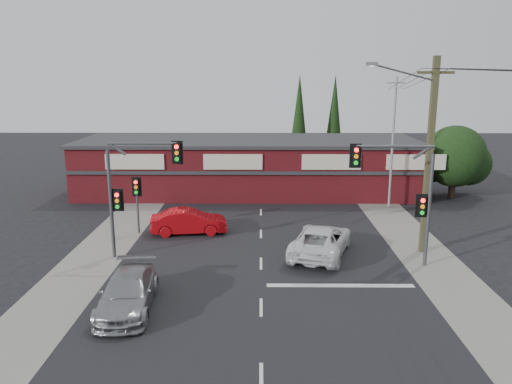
{
  "coord_description": "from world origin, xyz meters",
  "views": [
    {
      "loc": [
        -0.04,
        -22.02,
        9.0
      ],
      "look_at": [
        -0.26,
        3.0,
        3.2
      ],
      "focal_mm": 35.0,
      "sensor_mm": 36.0,
      "label": 1
    }
  ],
  "objects_px": {
    "white_suv": "(321,240)",
    "utility_pole": "(427,150)",
    "shop_building": "(248,165)",
    "red_sedan": "(189,221)",
    "silver_suv": "(128,292)"
  },
  "relations": [
    {
      "from": "silver_suv",
      "to": "utility_pole",
      "type": "distance_m",
      "value": 15.94
    },
    {
      "from": "silver_suv",
      "to": "shop_building",
      "type": "bearing_deg",
      "value": 74.18
    },
    {
      "from": "red_sedan",
      "to": "utility_pole",
      "type": "xyz_separation_m",
      "value": [
        12.59,
        -3.01,
        4.67
      ]
    },
    {
      "from": "white_suv",
      "to": "shop_building",
      "type": "relative_size",
      "value": 0.2
    },
    {
      "from": "silver_suv",
      "to": "utility_pole",
      "type": "xyz_separation_m",
      "value": [
        13.63,
        6.81,
        4.68
      ]
    },
    {
      "from": "white_suv",
      "to": "silver_suv",
      "type": "xyz_separation_m",
      "value": [
        -8.36,
        -6.33,
        -0.05
      ]
    },
    {
      "from": "silver_suv",
      "to": "white_suv",
      "type": "bearing_deg",
      "value": 32.91
    },
    {
      "from": "red_sedan",
      "to": "utility_pole",
      "type": "height_order",
      "value": "utility_pole"
    },
    {
      "from": "shop_building",
      "to": "red_sedan",
      "type": "bearing_deg",
      "value": -106.38
    },
    {
      "from": "white_suv",
      "to": "silver_suv",
      "type": "distance_m",
      "value": 10.48
    },
    {
      "from": "white_suv",
      "to": "utility_pole",
      "type": "height_order",
      "value": "utility_pole"
    },
    {
      "from": "shop_building",
      "to": "utility_pole",
      "type": "height_order",
      "value": "utility_pole"
    },
    {
      "from": "white_suv",
      "to": "utility_pole",
      "type": "distance_m",
      "value": 7.03
    },
    {
      "from": "white_suv",
      "to": "red_sedan",
      "type": "bearing_deg",
      "value": -8.0
    },
    {
      "from": "white_suv",
      "to": "silver_suv",
      "type": "height_order",
      "value": "white_suv"
    }
  ]
}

